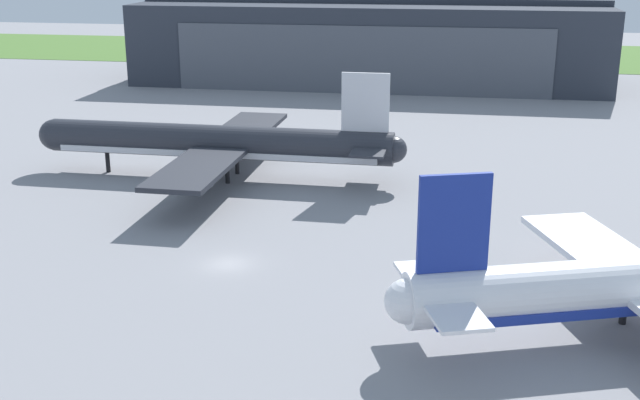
# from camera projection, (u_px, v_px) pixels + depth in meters

# --- Properties ---
(ground_plane) EXTENTS (440.00, 440.00, 0.00)m
(ground_plane) POSITION_uv_depth(u_px,v_px,m) (228.00, 264.00, 73.20)
(ground_plane) COLOR gray
(grass_field_strip) EXTENTS (440.00, 56.00, 0.08)m
(grass_field_strip) POSITION_uv_depth(u_px,v_px,m) (386.00, 53.00, 216.56)
(grass_field_strip) COLOR #4B7330
(grass_field_strip) RESTS_ON ground_plane
(maintenance_hangar) EXTENTS (96.36, 31.66, 17.58)m
(maintenance_hangar) POSITION_uv_depth(u_px,v_px,m) (370.00, 42.00, 169.54)
(maintenance_hangar) COLOR #2D333D
(maintenance_hangar) RESTS_ON ground_plane
(airliner_far_right) EXTENTS (47.15, 39.48, 13.66)m
(airliner_far_right) POSITION_uv_depth(u_px,v_px,m) (218.00, 143.00, 99.06)
(airliner_far_right) COLOR #282B33
(airliner_far_right) RESTS_ON ground_plane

